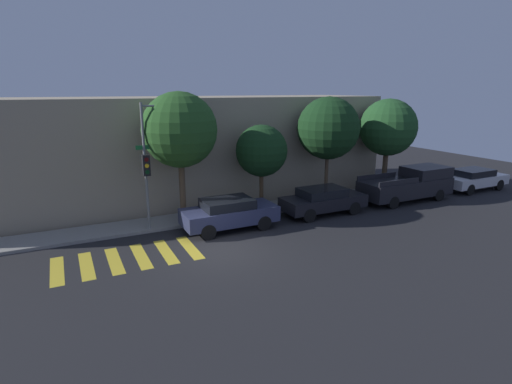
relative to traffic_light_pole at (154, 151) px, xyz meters
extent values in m
plane|color=black|center=(1.60, -3.37, -3.60)|extent=(60.00, 60.00, 0.00)
cube|color=gray|center=(1.60, 0.78, -3.53)|extent=(26.00, 1.90, 0.14)
cube|color=gray|center=(1.60, 5.13, -0.71)|extent=(26.00, 6.00, 5.78)
cube|color=gold|center=(-4.19, -2.57, -3.60)|extent=(0.45, 2.60, 0.00)
cube|color=gold|center=(-3.22, -2.57, -3.60)|extent=(0.45, 2.60, 0.00)
cube|color=gold|center=(-2.26, -2.57, -3.60)|extent=(0.45, 2.60, 0.00)
cube|color=gold|center=(-1.29, -2.57, -3.60)|extent=(0.45, 2.60, 0.00)
cube|color=gold|center=(-0.33, -2.57, -3.60)|extent=(0.45, 2.60, 0.00)
cube|color=gold|center=(0.64, -2.57, -3.60)|extent=(0.45, 2.60, 0.00)
cylinder|color=slate|center=(-0.40, 0.08, -0.77)|extent=(0.12, 0.12, 5.66)
cube|color=black|center=(-0.40, -0.13, -0.55)|extent=(0.30, 0.30, 0.90)
cylinder|color=#4C0C0C|center=(-0.40, -0.29, -0.28)|extent=(0.18, 0.02, 0.18)
cylinder|color=yellow|center=(-0.40, -0.29, -0.55)|extent=(0.18, 0.02, 0.18)
cylinder|color=#0C3819|center=(-0.40, -0.29, -0.82)|extent=(0.18, 0.02, 0.18)
cube|color=#19662D|center=(-0.40, 0.08, 0.19)|extent=(0.70, 0.02, 0.18)
cylinder|color=slate|center=(0.45, 0.08, 1.91)|extent=(1.70, 0.08, 0.08)
sphere|color=#F9E5B2|center=(1.31, 0.08, 1.81)|extent=(0.36, 0.36, 0.36)
cube|color=#2D3351|center=(2.94, -1.27, -2.92)|extent=(4.28, 1.79, 0.69)
cube|color=black|center=(2.83, -1.27, -2.37)|extent=(2.23, 1.57, 0.41)
cylinder|color=black|center=(4.27, -0.47, -3.26)|extent=(0.68, 0.22, 0.68)
cylinder|color=black|center=(4.27, -2.08, -3.26)|extent=(0.68, 0.22, 0.68)
cylinder|color=black|center=(1.62, -0.47, -3.26)|extent=(0.68, 0.22, 0.68)
cylinder|color=black|center=(1.62, -2.08, -3.26)|extent=(0.68, 0.22, 0.68)
cube|color=black|center=(8.09, -1.27, -2.95)|extent=(4.38, 1.70, 0.61)
cube|color=black|center=(7.98, -1.27, -2.43)|extent=(2.28, 1.50, 0.43)
cylinder|color=black|center=(9.45, -0.51, -3.26)|extent=(0.68, 0.22, 0.68)
cylinder|color=black|center=(9.45, -2.03, -3.26)|extent=(0.68, 0.22, 0.68)
cylinder|color=black|center=(6.74, -0.51, -3.26)|extent=(0.68, 0.22, 0.68)
cylinder|color=black|center=(6.74, -2.03, -3.26)|extent=(0.68, 0.22, 0.68)
cube|color=black|center=(13.74, -1.27, -2.80)|extent=(5.58, 1.93, 0.92)
cube|color=black|center=(15.27, -1.27, -2.04)|extent=(2.51, 1.77, 0.61)
cube|color=black|center=(12.34, -0.42, -2.20)|extent=(2.79, 0.08, 0.28)
cube|color=black|center=(12.34, -2.12, -2.20)|extent=(2.79, 0.08, 0.28)
cylinder|color=black|center=(15.47, -0.40, -3.26)|extent=(0.68, 0.22, 0.68)
cylinder|color=black|center=(15.47, -2.14, -3.26)|extent=(0.68, 0.22, 0.68)
cylinder|color=black|center=(12.00, -0.40, -3.26)|extent=(0.68, 0.22, 0.68)
cylinder|color=black|center=(12.00, -2.14, -3.26)|extent=(0.68, 0.22, 0.68)
cube|color=silver|center=(19.61, -1.27, -2.96)|extent=(4.47, 1.80, 0.59)
cube|color=black|center=(19.49, -1.27, -2.47)|extent=(2.33, 1.58, 0.40)
cylinder|color=black|center=(20.99, -0.46, -3.26)|extent=(0.68, 0.22, 0.68)
cylinder|color=black|center=(20.99, -2.08, -3.26)|extent=(0.68, 0.22, 0.68)
cylinder|color=black|center=(18.22, -0.46, -3.26)|extent=(0.68, 0.22, 0.68)
cylinder|color=black|center=(18.22, -2.08, -3.26)|extent=(0.68, 0.22, 0.68)
cylinder|color=brown|center=(1.32, 0.53, -2.03)|extent=(0.29, 0.29, 3.13)
sphere|color=#234C1E|center=(1.32, 0.53, 0.82)|extent=(3.42, 3.42, 3.42)
cylinder|color=#4C3823|center=(5.47, 0.53, -2.49)|extent=(0.22, 0.22, 2.21)
sphere|color=#143316|center=(5.47, 0.53, -0.40)|extent=(2.62, 2.62, 2.62)
cylinder|color=brown|center=(9.53, 0.53, -2.16)|extent=(0.21, 0.21, 2.88)
sphere|color=#143316|center=(9.53, 0.53, 0.55)|extent=(3.38, 3.38, 3.38)
cylinder|color=brown|center=(13.83, 0.53, -2.22)|extent=(0.30, 0.30, 2.77)
sphere|color=#1E4721|center=(13.83, 0.53, 0.42)|extent=(3.33, 3.33, 3.33)
camera|label=1|loc=(-3.61, -17.23, 2.60)|focal=28.00mm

